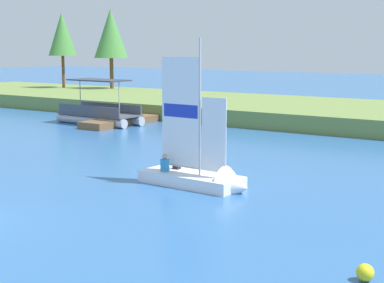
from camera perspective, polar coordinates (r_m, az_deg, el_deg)
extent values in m
cube|color=olive|center=(42.82, 12.47, 2.61)|extent=(80.00, 12.80, 1.09)
cylinder|color=brown|center=(60.62, -12.01, 6.45)|extent=(0.29, 0.29, 3.11)
cone|color=#47893D|center=(60.58, -12.13, 9.86)|extent=(2.69, 2.69, 4.13)
cylinder|color=brown|center=(58.56, -7.57, 6.39)|extent=(0.35, 0.35, 2.92)
cone|color=#47893D|center=(58.51, -7.65, 10.06)|extent=(3.20, 3.20, 4.59)
cube|color=brown|center=(40.35, -6.51, 1.92)|extent=(1.89, 6.61, 0.45)
cube|color=white|center=(22.72, -0.08, -3.58)|extent=(4.06, 1.75, 0.45)
cone|color=white|center=(21.61, 4.15, -4.27)|extent=(1.07, 1.44, 1.39)
cylinder|color=#B7B7BC|center=(22.05, 0.75, 3.22)|extent=(0.08, 0.08, 5.01)
cube|color=white|center=(22.60, -1.07, 2.81)|extent=(1.77, 0.12, 4.08)
cube|color=#1E33B2|center=(22.60, -1.07, 2.90)|extent=(1.59, 0.12, 0.49)
cube|color=white|center=(21.80, 2.07, 0.61)|extent=(1.06, 0.08, 2.70)
cylinder|color=#B7B7BC|center=(22.92, -1.05, -2.34)|extent=(1.77, 0.15, 0.06)
cube|color=#338CCC|center=(22.97, -2.57, -2.25)|extent=(0.29, 0.21, 0.49)
sphere|color=tan|center=(22.90, -2.58, -1.38)|extent=(0.20, 0.20, 0.20)
cube|color=#26262D|center=(23.47, -1.45, -2.05)|extent=(0.29, 0.21, 0.45)
sphere|color=tan|center=(23.41, -1.46, -1.24)|extent=(0.20, 0.20, 0.20)
cylinder|color=#B2B2B7|center=(41.44, -7.87, 2.19)|extent=(6.07, 0.88, 0.60)
cylinder|color=#B2B2B7|center=(40.30, -9.51, 1.95)|extent=(6.07, 0.88, 0.60)
cube|color=#474C56|center=(40.82, -8.69, 2.56)|extent=(5.90, 2.51, 0.10)
cube|color=#474C56|center=(41.51, -7.69, 3.17)|extent=(5.56, 0.35, 0.60)
cube|color=#474C56|center=(40.08, -9.74, 2.92)|extent=(5.56, 0.35, 0.60)
cylinder|color=#B2B2B7|center=(39.45, -6.87, 4.03)|extent=(0.06, 0.06, 2.17)
cylinder|color=#B2B2B7|center=(42.02, -10.47, 4.25)|extent=(0.06, 0.06, 2.17)
cube|color=#333842|center=(40.64, -8.76, 5.73)|extent=(4.20, 2.21, 0.08)
sphere|color=yellow|center=(14.29, 15.97, -11.76)|extent=(0.40, 0.40, 0.40)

